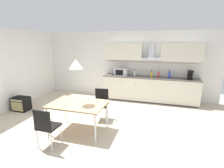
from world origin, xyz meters
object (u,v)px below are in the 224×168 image
at_px(bottle_yellow, 151,74).
at_px(guitar_amp, 21,104).
at_px(bottle_blue, 169,75).
at_px(dining_table, 78,105).
at_px(coffee_maker, 190,75).
at_px(pendant_lamp, 76,64).
at_px(chair_near_left, 46,125).
at_px(bottle_red, 158,75).
at_px(bottle_white, 135,73).
at_px(microwave, 121,72).
at_px(chair_far_right, 101,101).

height_order(bottle_yellow, guitar_amp, bottle_yellow).
height_order(bottle_blue, guitar_amp, bottle_blue).
xyz_separation_m(dining_table, guitar_amp, (-2.41, 0.68, -0.46)).
height_order(coffee_maker, pendant_lamp, pendant_lamp).
height_order(chair_near_left, guitar_amp, chair_near_left).
bearing_deg(dining_table, chair_near_left, -109.77).
bearing_deg(bottle_blue, guitar_amp, -154.86).
relative_size(bottle_red, guitar_amp, 0.47).
height_order(coffee_maker, bottle_white, coffee_maker).
xyz_separation_m(bottle_blue, dining_table, (-2.14, -2.82, -0.35)).
height_order(bottle_blue, dining_table, bottle_blue).
bearing_deg(guitar_amp, dining_table, -15.78).
relative_size(microwave, bottle_blue, 1.73).
height_order(bottle_blue, chair_near_left, bottle_blue).
bearing_deg(guitar_amp, pendant_lamp, -15.78).
bearing_deg(coffee_maker, dining_table, -135.00).
bearing_deg(bottle_blue, pendant_lamp, -127.21).
xyz_separation_m(bottle_red, chair_far_right, (-1.47, -1.95, -0.49)).
bearing_deg(dining_table, bottle_yellow, 61.68).
bearing_deg(bottle_red, coffee_maker, 1.90).
bearing_deg(bottle_blue, microwave, -179.15).
bearing_deg(bottle_red, bottle_white, 178.15).
xyz_separation_m(microwave, coffee_maker, (2.42, 0.03, 0.01)).
height_order(coffee_maker, bottle_blue, coffee_maker).
bearing_deg(coffee_maker, chair_near_left, -130.48).
bearing_deg(chair_far_right, coffee_maker, 38.08).
relative_size(chair_far_right, pendant_lamp, 2.72).
height_order(coffee_maker, dining_table, coffee_maker).
height_order(bottle_red, bottle_white, bottle_white).
bearing_deg(guitar_amp, microwave, 36.89).
distance_m(microwave, guitar_amp, 3.62).
xyz_separation_m(coffee_maker, chair_far_right, (-2.53, -1.98, -0.53)).
xyz_separation_m(chair_far_right, chair_near_left, (-0.59, -1.68, 0.00)).
xyz_separation_m(bottle_red, bottle_yellow, (-0.24, 0.03, -0.00)).
bearing_deg(pendant_lamp, dining_table, 0.00).
bearing_deg(microwave, bottle_yellow, 1.29).
height_order(bottle_red, dining_table, bottle_red).
xyz_separation_m(bottle_yellow, chair_far_right, (-1.23, -1.98, -0.49)).
distance_m(bottle_yellow, chair_near_left, 4.11).
relative_size(dining_table, chair_far_right, 1.53).
distance_m(chair_near_left, guitar_amp, 2.62).
bearing_deg(bottle_white, microwave, -177.82).
height_order(bottle_yellow, chair_near_left, bottle_yellow).
distance_m(bottle_yellow, dining_table, 3.22).
distance_m(dining_table, guitar_amp, 2.55).
bearing_deg(bottle_red, pendant_lamp, -122.34).
height_order(bottle_yellow, pendant_lamp, pendant_lamp).
bearing_deg(bottle_yellow, bottle_blue, 0.08).
bearing_deg(dining_table, coffee_maker, 45.00).
xyz_separation_m(bottle_red, dining_table, (-1.76, -2.79, -0.34)).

